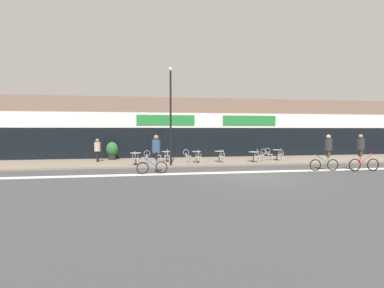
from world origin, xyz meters
The scene contains 27 objects.
ground_plane centered at (0.00, 0.00, 0.00)m, with size 120.00×120.00×0.00m, color #424244.
sidewalk_slab centered at (0.00, 7.25, 0.06)m, with size 40.00×5.50×0.12m, color gray.
storefront_facade centered at (0.00, 11.96, 2.47)m, with size 40.00×4.06×4.95m.
bike_lane_stripe centered at (0.00, 1.79, 0.00)m, with size 36.00×0.70×0.01m, color silver.
bistro_table_0 centered at (-5.84, 5.53, 0.66)m, with size 0.71×0.71×0.75m.
bistro_table_1 centered at (-3.72, 7.16, 0.63)m, with size 0.72×0.72×0.70m.
bistro_table_2 centered at (-1.76, 6.07, 0.65)m, with size 0.61×0.61×0.76m.
bistro_table_3 centered at (-0.14, 6.14, 0.66)m, with size 0.66×0.66×0.76m.
bistro_table_4 centered at (2.27, 5.81, 0.63)m, with size 0.73×0.73×0.70m.
bistro_table_5 centered at (4.39, 6.64, 0.66)m, with size 0.62×0.62×0.77m.
cafe_chair_0_near centered at (-5.85, 4.91, 0.64)m, with size 0.44×0.59×0.90m.
cafe_chair_0_side centered at (-5.21, 5.55, 0.64)m, with size 0.60×0.45×0.90m.
cafe_chair_1_near centered at (-3.71, 6.53, 0.64)m, with size 0.42×0.58×0.90m.
cafe_chair_1_side centered at (-4.34, 7.17, 0.64)m, with size 0.60×0.44×0.90m.
cafe_chair_2_near centered at (-1.76, 5.44, 0.64)m, with size 0.41×0.58×0.90m.
cafe_chair_2_side centered at (-2.38, 6.08, 0.64)m, with size 0.59×0.43×0.90m.
cafe_chair_3_near centered at (-0.13, 5.51, 0.64)m, with size 0.45×0.60×0.90m.
cafe_chair_4_near centered at (2.26, 5.18, 0.64)m, with size 0.44×0.59×0.90m.
cafe_chair_4_side centered at (2.89, 5.80, 0.64)m, with size 0.59×0.43×0.90m.
cafe_chair_5_near centered at (4.39, 6.02, 0.64)m, with size 0.43×0.59×0.90m.
cafe_chair_5_side centered at (3.77, 6.64, 0.64)m, with size 0.57×0.40×0.90m.
planter_pot centered at (-7.62, 8.96, 0.84)m, with size 0.87×0.87×1.33m.
lamp_post centered at (-3.65, 4.76, 3.60)m, with size 0.26×0.26×6.12m.
cyclist_0 centered at (5.03, 1.54, 1.21)m, with size 1.71×0.54×2.08m.
cyclist_1 centered at (6.83, 1.04, 1.18)m, with size 1.83×0.51×2.10m.
cyclist_2 centered at (-4.76, 2.07, 1.22)m, with size 1.66×0.52×2.08m.
pedestrian_near_end centered at (-8.50, 7.68, 1.08)m, with size 0.43×0.43×1.61m.
Camera 1 is at (-5.54, -13.99, 2.36)m, focal length 28.00 mm.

